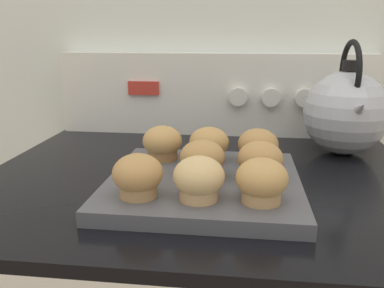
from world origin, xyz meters
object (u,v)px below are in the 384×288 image
(muffin_r1_c2, at_px, (260,161))
(muffin_pan, at_px, (204,184))
(muffin_r0_c0, at_px, (138,176))
(muffin_r0_c2, at_px, (262,181))
(tea_kettle, at_px, (346,111))
(muffin_r0_c1, at_px, (199,179))
(muffin_r2_c2, at_px, (258,147))
(muffin_r2_c0, at_px, (162,143))
(muffin_r1_c1, at_px, (202,160))
(muffin_r2_c1, at_px, (209,145))

(muffin_r1_c2, bearing_deg, muffin_pan, -179.06)
(muffin_pan, xyz_separation_m, muffin_r1_c2, (0.09, 0.00, 0.04))
(muffin_r0_c0, bearing_deg, muffin_r0_c2, 0.35)
(tea_kettle, bearing_deg, muffin_r0_c1, -128.86)
(muffin_r2_c2, bearing_deg, muffin_r2_c0, 179.41)
(muffin_pan, distance_m, muffin_r1_c1, 0.04)
(muffin_pan, distance_m, muffin_r0_c2, 0.13)
(muffin_r1_c1, distance_m, muffin_r2_c0, 0.12)
(muffin_r2_c1, relative_size, muffin_r2_c2, 1.00)
(muffin_r1_c1, xyz_separation_m, muffin_r1_c2, (0.09, 0.00, 0.00))
(muffin_pan, xyz_separation_m, muffin_r2_c1, (0.00, 0.09, 0.04))
(muffin_r1_c2, bearing_deg, muffin_r1_c1, -177.69)
(muffin_r2_c2, xyz_separation_m, tea_kettle, (0.18, 0.15, 0.04))
(muffin_pan, xyz_separation_m, tea_kettle, (0.26, 0.24, 0.08))
(muffin_r0_c0, relative_size, muffin_r2_c1, 1.00)
(muffin_r1_c2, distance_m, tea_kettle, 0.30)
(muffin_pan, height_order, muffin_r2_c2, muffin_r2_c2)
(muffin_r0_c0, xyz_separation_m, muffin_r2_c0, (0.00, 0.17, 0.00))
(muffin_r1_c1, height_order, muffin_r1_c2, same)
(muffin_r2_c2, bearing_deg, muffin_r1_c2, -89.50)
(muffin_r2_c2, height_order, tea_kettle, tea_kettle)
(muffin_pan, height_order, muffin_r1_c1, muffin_r1_c1)
(muffin_r0_c1, relative_size, muffin_r2_c2, 1.00)
(muffin_r1_c2, height_order, tea_kettle, tea_kettle)
(muffin_r2_c1, bearing_deg, muffin_r0_c0, -115.68)
(muffin_r2_c1, xyz_separation_m, muffin_r2_c2, (0.08, -0.00, 0.00))
(muffin_r1_c2, relative_size, muffin_r2_c0, 1.00)
(muffin_r1_c1, bearing_deg, muffin_r0_c1, -87.38)
(muffin_r1_c2, bearing_deg, muffin_r0_c0, -152.47)
(muffin_r2_c2, bearing_deg, muffin_pan, -135.22)
(muffin_r0_c2, distance_m, tea_kettle, 0.37)
(muffin_r0_c1, bearing_deg, muffin_r2_c0, 115.83)
(muffin_r0_c2, bearing_deg, muffin_pan, 134.72)
(muffin_r0_c0, xyz_separation_m, muffin_r2_c1, (0.08, 0.17, 0.00))
(muffin_pan, distance_m, muffin_r0_c0, 0.13)
(muffin_r1_c2, relative_size, muffin_r2_c1, 1.00)
(muffin_r0_c0, xyz_separation_m, tea_kettle, (0.35, 0.33, 0.04))
(muffin_r0_c0, height_order, muffin_r2_c0, same)
(muffin_r2_c0, distance_m, tea_kettle, 0.38)
(muffin_r0_c1, relative_size, muffin_r1_c1, 1.00)
(muffin_r0_c2, relative_size, muffin_r1_c2, 1.00)
(muffin_r1_c1, distance_m, muffin_r1_c2, 0.09)
(muffin_r0_c2, xyz_separation_m, muffin_r2_c0, (-0.17, 0.17, 0.00))
(muffin_r2_c2, bearing_deg, muffin_r0_c2, -90.12)
(muffin_r1_c1, bearing_deg, muffin_r2_c1, 88.12)
(muffin_r1_c2, xyz_separation_m, tea_kettle, (0.18, 0.24, 0.04))
(muffin_r2_c0, bearing_deg, muffin_r0_c2, -45.71)
(muffin_r0_c0, bearing_deg, muffin_r1_c2, 27.53)
(muffin_r0_c0, distance_m, muffin_r1_c1, 0.12)
(muffin_pan, xyz_separation_m, muffin_r0_c0, (-0.08, -0.09, 0.04))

